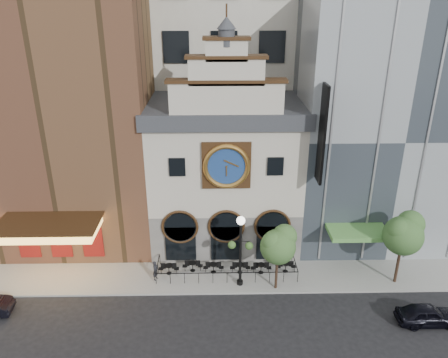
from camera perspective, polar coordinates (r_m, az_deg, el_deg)
name	(u,v)px	position (r m, az deg, el deg)	size (l,w,h in m)	color
ground	(227,295)	(32.80, 0.46, -14.86)	(120.00, 120.00, 0.00)	black
sidewalk	(227,273)	(34.75, 0.34, -12.22)	(44.00, 5.00, 0.15)	gray
clock_building	(225,169)	(36.24, 0.15, 1.31)	(12.60, 8.78, 18.65)	#605E5B
theater_building	(66,93)	(38.53, -19.98, 10.46)	(14.00, 15.60, 25.00)	brown
retail_building	(377,121)	(39.63, 19.37, 7.19)	(14.00, 14.40, 20.00)	gray
cafe_railing	(227,268)	(34.45, 0.34, -11.51)	(10.60, 2.60, 0.90)	black
bistro_0	(169,268)	(34.60, -7.22, -11.52)	(1.58, 0.68, 0.90)	black
bistro_1	(193,266)	(34.72, -4.13, -11.23)	(1.58, 0.68, 0.90)	black
bistro_2	(213,267)	(34.47, -1.39, -11.46)	(1.58, 0.68, 0.90)	black
bistro_3	(240,268)	(34.47, 2.12, -11.48)	(1.58, 0.68, 0.90)	black
bistro_4	(261,268)	(34.54, 4.86, -11.47)	(1.58, 0.68, 0.90)	black
bistro_5	(286,266)	(34.90, 8.06, -11.23)	(1.58, 0.68, 0.90)	black
car_right	(428,315)	(32.94, 25.07, -15.76)	(1.64, 4.08, 1.39)	black
pedestrian	(155,271)	(33.96, -8.94, -11.73)	(0.57, 0.37, 1.56)	black
lamppost	(241,243)	(31.58, 2.17, -8.42)	(1.81, 0.73, 5.70)	black
tree_left	(279,244)	(31.35, 7.15, -8.43)	(2.64, 2.54, 5.08)	#382619
tree_right	(404,233)	(34.06, 22.46, -6.48)	(2.98, 2.87, 5.75)	#382619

